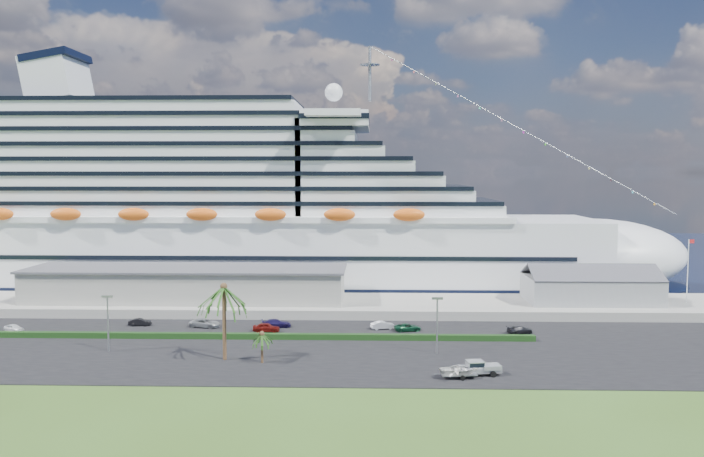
{
  "coord_description": "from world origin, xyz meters",
  "views": [
    {
      "loc": [
        10.6,
        -89.59,
        26.22
      ],
      "look_at": [
        7.07,
        30.0,
        16.48
      ],
      "focal_mm": 35.0,
      "sensor_mm": 36.0,
      "label": 1
    }
  ],
  "objects_px": {
    "boat_trailer": "(459,370)",
    "parked_car_3": "(276,323)",
    "cruise_ship": "(230,215)",
    "pickup_truck": "(479,367)"
  },
  "relations": [
    {
      "from": "pickup_truck",
      "to": "boat_trailer",
      "type": "bearing_deg",
      "value": -151.27
    },
    {
      "from": "parked_car_3",
      "to": "boat_trailer",
      "type": "distance_m",
      "value": 39.06
    },
    {
      "from": "boat_trailer",
      "to": "parked_car_3",
      "type": "bearing_deg",
      "value": 134.3
    },
    {
      "from": "cruise_ship",
      "to": "pickup_truck",
      "type": "xyz_separation_m",
      "value": [
        46.04,
        -66.33,
        -15.55
      ]
    },
    {
      "from": "pickup_truck",
      "to": "cruise_ship",
      "type": "bearing_deg",
      "value": 124.76
    },
    {
      "from": "cruise_ship",
      "to": "parked_car_3",
      "type": "xyz_separation_m",
      "value": [
        15.94,
        -39.92,
        -15.86
      ]
    },
    {
      "from": "cruise_ship",
      "to": "pickup_truck",
      "type": "bearing_deg",
      "value": -55.24
    },
    {
      "from": "cruise_ship",
      "to": "parked_car_3",
      "type": "relative_size",
      "value": 38.6
    },
    {
      "from": "cruise_ship",
      "to": "pickup_truck",
      "type": "height_order",
      "value": "cruise_ship"
    },
    {
      "from": "boat_trailer",
      "to": "cruise_ship",
      "type": "bearing_deg",
      "value": 122.49
    }
  ]
}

